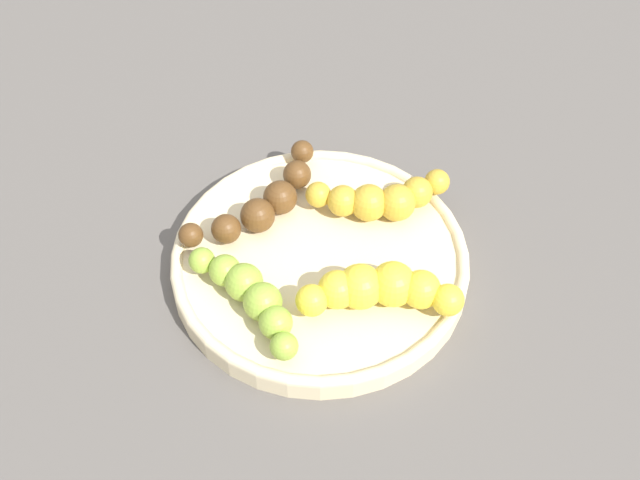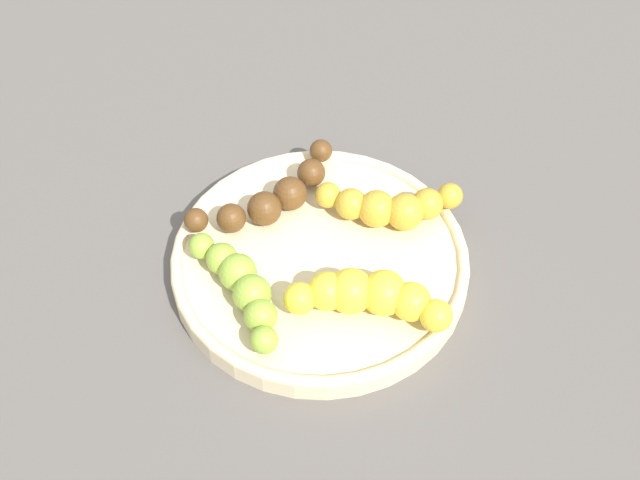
{
  "view_description": "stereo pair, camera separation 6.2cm",
  "coord_description": "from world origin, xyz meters",
  "px_view_note": "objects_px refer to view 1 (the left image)",
  "views": [
    {
      "loc": [
        0.33,
        -0.22,
        0.51
      ],
      "look_at": [
        0.0,
        0.0,
        0.04
      ],
      "focal_mm": 43.11,
      "sensor_mm": 36.0,
      "label": 1
    },
    {
      "loc": [
        0.36,
        -0.17,
        0.51
      ],
      "look_at": [
        0.0,
        0.0,
        0.04
      ],
      "focal_mm": 43.11,
      "sensor_mm": 36.0,
      "label": 2
    }
  ],
  "objects_px": {
    "banana_overripe": "(264,202)",
    "banana_green": "(250,295)",
    "banana_spotted": "(381,198)",
    "fruit_bowl": "(320,260)",
    "banana_yellow": "(379,289)"
  },
  "relations": [
    {
      "from": "banana_overripe",
      "to": "banana_green",
      "type": "height_order",
      "value": "banana_green"
    },
    {
      "from": "fruit_bowl",
      "to": "banana_yellow",
      "type": "distance_m",
      "value": 0.07
    },
    {
      "from": "banana_green",
      "to": "banana_yellow",
      "type": "height_order",
      "value": "banana_yellow"
    },
    {
      "from": "fruit_bowl",
      "to": "banana_overripe",
      "type": "xyz_separation_m",
      "value": [
        -0.06,
        -0.01,
        0.02
      ]
    },
    {
      "from": "banana_spotted",
      "to": "banana_green",
      "type": "bearing_deg",
      "value": -53.76
    },
    {
      "from": "banana_overripe",
      "to": "banana_spotted",
      "type": "relative_size",
      "value": 1.29
    },
    {
      "from": "banana_overripe",
      "to": "banana_green",
      "type": "distance_m",
      "value": 0.1
    },
    {
      "from": "banana_yellow",
      "to": "banana_overripe",
      "type": "bearing_deg",
      "value": 44.58
    },
    {
      "from": "fruit_bowl",
      "to": "banana_green",
      "type": "xyz_separation_m",
      "value": [
        0.01,
        -0.07,
        0.02
      ]
    },
    {
      "from": "banana_spotted",
      "to": "banana_overripe",
      "type": "bearing_deg",
      "value": -95.76
    },
    {
      "from": "banana_green",
      "to": "banana_spotted",
      "type": "distance_m",
      "value": 0.15
    },
    {
      "from": "banana_spotted",
      "to": "banana_yellow",
      "type": "bearing_deg",
      "value": -11.47
    },
    {
      "from": "fruit_bowl",
      "to": "banana_overripe",
      "type": "relative_size",
      "value": 1.65
    },
    {
      "from": "fruit_bowl",
      "to": "banana_overripe",
      "type": "height_order",
      "value": "banana_overripe"
    },
    {
      "from": "banana_overripe",
      "to": "banana_spotted",
      "type": "bearing_deg",
      "value": 44.3
    }
  ]
}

